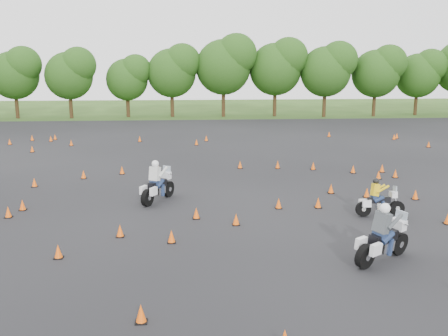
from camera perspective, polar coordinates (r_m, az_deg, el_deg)
name	(u,v)px	position (r m, az deg, el deg)	size (l,w,h in m)	color
ground	(231,215)	(21.20, 0.83, -5.38)	(140.00, 140.00, 0.00)	#2D5119
asphalt_pad	(221,182)	(26.97, -0.33, -1.62)	(62.00, 62.00, 0.00)	black
treeline	(225,80)	(55.61, 0.16, 10.08)	(87.05, 32.08, 10.42)	#224614
traffic_cones	(218,180)	(26.37, -0.69, -1.43)	(36.09, 32.97, 0.45)	#FF5A0A
rider_grey	(383,231)	(16.86, 17.68, -6.91)	(2.61, 0.80, 2.01)	#43484C
rider_yellow	(381,198)	(21.78, 17.53, -3.26)	(2.08, 0.64, 1.61)	gold
rider_white	(158,181)	(23.22, -7.59, -1.43)	(2.56, 0.79, 1.97)	silver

